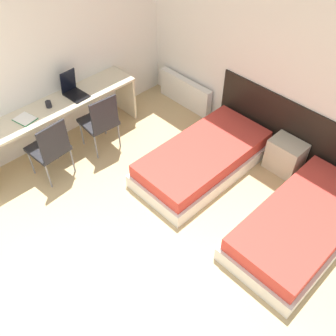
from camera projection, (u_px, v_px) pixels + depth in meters
ground_plane at (21, 306)px, 3.94m from camera, size 20.00×20.00×0.00m
wall_back at (266, 58)px, 4.93m from camera, size 5.20×0.05×2.70m
wall_left at (48, 53)px, 5.03m from camera, size 0.05×4.94×2.70m
headboard_panel at (297, 137)px, 5.15m from camera, size 2.67×0.03×0.95m
bed_near_window at (203, 159)px, 5.25m from camera, size 0.99×2.00×0.40m
bed_near_door at (302, 225)px, 4.44m from camera, size 0.99×2.00×0.40m
nightstand at (285, 156)px, 5.22m from camera, size 0.47×0.35×0.49m
radiator at (185, 92)px, 6.32m from camera, size 1.08×0.12×0.49m
desk at (57, 113)px, 5.30m from camera, size 0.52×2.50×0.76m
chair_near_laptop at (100, 120)px, 5.33m from camera, size 0.49×0.49×0.95m
chair_near_notebook at (50, 147)px, 4.93m from camera, size 0.50×0.50×0.95m
laptop at (73, 90)px, 5.32m from camera, size 0.36×0.27×0.35m
open_notebook at (25, 119)px, 4.95m from camera, size 0.31×0.28×0.02m
mug at (48, 104)px, 5.12m from camera, size 0.08×0.08×0.09m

